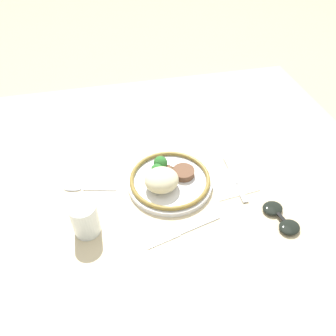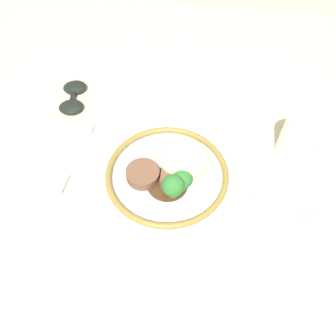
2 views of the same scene
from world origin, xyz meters
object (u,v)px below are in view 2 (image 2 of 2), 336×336
at_px(juice_glass, 297,138).
at_px(sunglasses, 73,97).
at_px(spoon, 306,215).
at_px(fork, 80,149).
at_px(plate, 171,173).
at_px(knife, 184,117).

xyz_separation_m(juice_glass, sunglasses, (-0.49, 0.08, -0.03)).
distance_m(spoon, sunglasses, 0.56).
distance_m(fork, spoon, 0.45).
relative_size(plate, fork, 1.33).
xyz_separation_m(plate, juice_glass, (0.23, 0.11, 0.02)).
distance_m(plate, juice_glass, 0.26).
height_order(plate, spoon, plate).
bearing_deg(spoon, juice_glass, 110.52).
xyz_separation_m(plate, fork, (-0.19, 0.04, -0.02)).
height_order(knife, spoon, spoon).
bearing_deg(juice_glass, fork, -171.00).
distance_m(plate, sunglasses, 0.32).
bearing_deg(knife, sunglasses, 163.17).
height_order(juice_glass, fork, juice_glass).
relative_size(juice_glass, sunglasses, 0.75).
bearing_deg(spoon, fork, -176.30).
height_order(fork, spoon, same).
relative_size(plate, spoon, 1.66).
height_order(plate, juice_glass, juice_glass).
xyz_separation_m(juice_glass, knife, (-0.23, 0.06, -0.04)).
height_order(juice_glass, knife, juice_glass).
xyz_separation_m(juice_glass, spoon, (0.02, -0.15, -0.04)).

